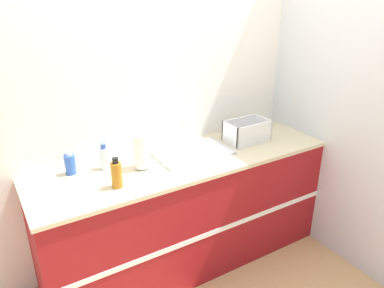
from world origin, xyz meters
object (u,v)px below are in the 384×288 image
object	(u,v)px
paper_towel_roll	(142,151)
bottle_amber	(117,174)
dish_rack	(247,133)
sink	(193,152)
bottle_blue	(70,164)
bottle_clear	(104,158)

from	to	relation	value
paper_towel_roll	bottle_amber	xyz separation A→B (m)	(-0.24, -0.16, -0.04)
dish_rack	sink	bearing A→B (deg)	177.98
sink	bottle_blue	bearing A→B (deg)	169.93
paper_towel_roll	bottle_blue	distance (m)	0.48
dish_rack	bottle_amber	world-z (taller)	bottle_amber
sink	bottle_amber	size ratio (longest dim) A/B	2.75
bottle_clear	bottle_amber	world-z (taller)	bottle_amber
bottle_clear	bottle_amber	size ratio (longest dim) A/B	0.90
dish_rack	bottle_amber	xyz separation A→B (m)	(-1.16, -0.16, 0.02)
sink	bottle_amber	distance (m)	0.69
bottle_clear	bottle_blue	distance (m)	0.23
bottle_clear	bottle_amber	bearing A→B (deg)	-93.78
sink	bottle_amber	world-z (taller)	sink
paper_towel_roll	dish_rack	size ratio (longest dim) A/B	0.72
bottle_blue	bottle_amber	size ratio (longest dim) A/B	0.82
bottle_blue	bottle_amber	distance (m)	0.39
bottle_clear	sink	bearing A→B (deg)	-9.43
paper_towel_roll	bottle_amber	bearing A→B (deg)	-146.37
bottle_amber	bottle_clear	bearing A→B (deg)	86.22
dish_rack	bottle_blue	size ratio (longest dim) A/B	2.07
bottle_blue	bottle_amber	world-z (taller)	bottle_amber
bottle_clear	bottle_blue	bearing A→B (deg)	168.07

